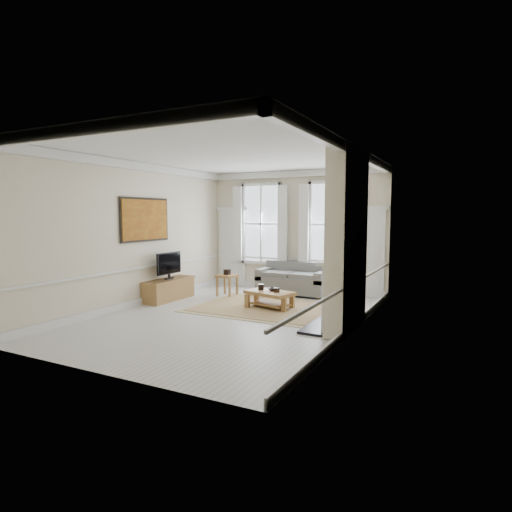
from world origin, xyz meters
The scene contains 23 objects.
floor centered at (0.00, 0.00, 0.00)m, with size 7.20×7.20×0.00m, color #B7B5AD.
ceiling centered at (0.00, 0.00, 3.40)m, with size 7.20×7.20×0.00m, color white.
back_wall centered at (0.00, 3.60, 1.70)m, with size 5.20×5.20×0.00m, color beige.
left_wall centered at (-2.60, 0.00, 1.70)m, with size 7.20×7.20×0.00m, color beige.
right_wall centered at (2.60, 0.00, 1.70)m, with size 7.20×7.20×0.00m, color beige.
window_left centered at (-1.05, 3.55, 1.90)m, with size 1.26×0.20×2.20m, color #B2BCC6, non-canonical shape.
window_right centered at (1.05, 3.55, 1.90)m, with size 1.26×0.20×2.20m, color #B2BCC6, non-canonical shape.
door_left centered at (-2.05, 3.56, 1.15)m, with size 0.90×0.08×2.30m, color silver.
door_right centered at (2.05, 3.56, 1.15)m, with size 0.90×0.08×2.30m, color silver.
painting centered at (-2.56, 0.30, 2.05)m, with size 0.05×1.66×1.06m, color #A8731C.
chimney_breast centered at (2.43, 0.20, 1.70)m, with size 0.35×1.70×3.38m, color beige.
hearth centered at (2.00, 0.20, 0.03)m, with size 0.55×1.50×0.05m, color black.
fireplace centered at (2.20, 0.20, 0.73)m, with size 0.21×1.45×1.33m.
mirror centered at (2.21, 0.20, 2.05)m, with size 0.06×1.26×1.06m, color gold.
sofa centered at (0.17, 3.11, 0.36)m, with size 1.89×0.92×0.87m.
side_table centered at (-1.32, 2.04, 0.46)m, with size 0.52×0.52×0.57m.
rug centered at (0.37, 1.15, 0.01)m, with size 3.50×2.60×0.02m, color tan.
coffee_table centered at (0.37, 1.15, 0.33)m, with size 1.21×0.88×0.41m.
ceramic_pot_a centered at (0.12, 1.20, 0.48)m, with size 0.14×0.14×0.14m, color black.
ceramic_pot_b centered at (0.57, 1.10, 0.46)m, with size 0.14×0.14×0.10m, color black.
bowl centered at (0.42, 1.25, 0.44)m, with size 0.26×0.26×0.06m, color black.
tv_stand centered at (-2.34, 0.87, 0.27)m, with size 0.49×1.52×0.54m, color brown.
tv centered at (-2.32, 0.87, 0.94)m, with size 0.08×0.90×0.68m.
Camera 1 is at (4.56, -7.67, 2.18)m, focal length 30.00 mm.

